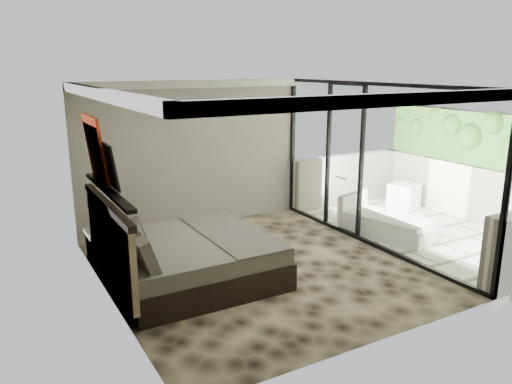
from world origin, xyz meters
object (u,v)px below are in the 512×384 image
bed (185,257)px  ottoman (404,196)px  lounger (385,224)px  nightstand (104,246)px  table_lamp (99,205)px

bed → ottoman: bed is taller
bed → lounger: 4.02m
nightstand → ottoman: (6.45, -0.15, 0.02)m
bed → lounger: size_ratio=1.25×
lounger → nightstand: bearing=150.4°
nightstand → ottoman: ottoman is taller
bed → lounger: (4.01, 0.11, -0.17)m
ottoman → lounger: 1.95m
nightstand → lounger: lounger is taller
ottoman → lounger: size_ratio=0.30×
bed → ottoman: size_ratio=4.20×
nightstand → lounger: size_ratio=0.28×
ottoman → lounger: lounger is taller
table_lamp → ottoman: (6.47, -0.19, -0.65)m
nightstand → bed: bearing=-74.4°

